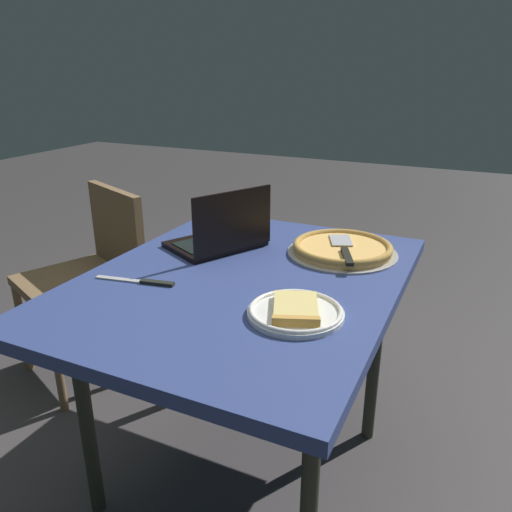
{
  "coord_description": "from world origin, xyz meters",
  "views": [
    {
      "loc": [
        1.25,
        0.63,
        1.34
      ],
      "look_at": [
        -0.05,
        0.02,
        0.79
      ],
      "focal_mm": 35.35,
      "sensor_mm": 36.0,
      "label": 1
    }
  ],
  "objects_px": {
    "table_knife": "(143,282)",
    "chair_near": "(93,269)",
    "pizza_plate": "(296,311)",
    "dining_table": "(243,295)",
    "laptop": "(221,236)",
    "pizza_tray": "(342,248)"
  },
  "relations": [
    {
      "from": "table_knife",
      "to": "dining_table",
      "type": "bearing_deg",
      "value": 124.75
    },
    {
      "from": "pizza_plate",
      "to": "pizza_tray",
      "type": "height_order",
      "value": "pizza_tray"
    },
    {
      "from": "pizza_tray",
      "to": "laptop",
      "type": "bearing_deg",
      "value": -71.69
    },
    {
      "from": "laptop",
      "to": "pizza_tray",
      "type": "relative_size",
      "value": 1.02
    },
    {
      "from": "dining_table",
      "to": "laptop",
      "type": "relative_size",
      "value": 3.08
    },
    {
      "from": "laptop",
      "to": "table_knife",
      "type": "bearing_deg",
      "value": -10.91
    },
    {
      "from": "table_knife",
      "to": "chair_near",
      "type": "height_order",
      "value": "chair_near"
    },
    {
      "from": "dining_table",
      "to": "pizza_plate",
      "type": "relative_size",
      "value": 4.68
    },
    {
      "from": "pizza_tray",
      "to": "chair_near",
      "type": "height_order",
      "value": "chair_near"
    },
    {
      "from": "dining_table",
      "to": "laptop",
      "type": "xyz_separation_m",
      "value": [
        -0.18,
        -0.18,
        0.11
      ]
    },
    {
      "from": "pizza_plate",
      "to": "table_knife",
      "type": "bearing_deg",
      "value": -90.75
    },
    {
      "from": "pizza_plate",
      "to": "chair_near",
      "type": "xyz_separation_m",
      "value": [
        -0.48,
        -1.13,
        -0.26
      ]
    },
    {
      "from": "laptop",
      "to": "pizza_plate",
      "type": "distance_m",
      "value": 0.55
    },
    {
      "from": "pizza_plate",
      "to": "chair_near",
      "type": "distance_m",
      "value": 1.26
    },
    {
      "from": "dining_table",
      "to": "chair_near",
      "type": "xyz_separation_m",
      "value": [
        -0.31,
        -0.9,
        -0.18
      ]
    },
    {
      "from": "dining_table",
      "to": "pizza_plate",
      "type": "distance_m",
      "value": 0.3
    },
    {
      "from": "chair_near",
      "to": "table_knife",
      "type": "bearing_deg",
      "value": 53.96
    },
    {
      "from": "pizza_tray",
      "to": "chair_near",
      "type": "bearing_deg",
      "value": -89.64
    },
    {
      "from": "dining_table",
      "to": "chair_near",
      "type": "height_order",
      "value": "chair_near"
    },
    {
      "from": "dining_table",
      "to": "table_knife",
      "type": "height_order",
      "value": "table_knife"
    },
    {
      "from": "table_knife",
      "to": "chair_near",
      "type": "distance_m",
      "value": 0.85
    },
    {
      "from": "pizza_tray",
      "to": "chair_near",
      "type": "relative_size",
      "value": 0.44
    }
  ]
}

